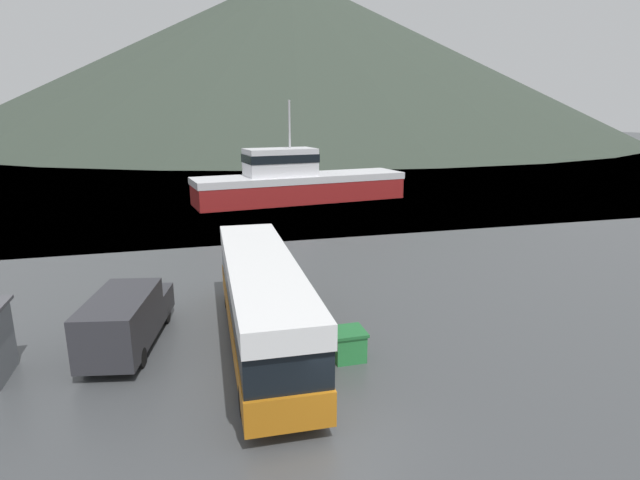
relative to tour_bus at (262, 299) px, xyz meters
The scene contains 8 objects.
ground_plane 6.70m from the tour_bus, 76.26° to the right, with size 400.00×400.00×0.00m, color #424447.
water_surface 135.69m from the tour_bus, 89.36° to the left, with size 240.00×240.00×0.00m, color slate.
hill_backdrop 176.15m from the tour_bus, 77.59° to the left, with size 228.62×228.62×56.76m, color #333D33.
tour_bus is the anchor object (origin of this frame).
delivery_van 5.19m from the tour_bus, 165.92° to the left, with size 3.20×6.49×2.25m.
fishing_boat 32.56m from the tour_bus, 75.12° to the left, with size 22.03×8.15×9.96m.
storage_bin 3.62m from the tour_bus, 32.82° to the right, with size 1.21×1.18×1.12m.
mooring_bollard 14.65m from the tour_bus, 79.82° to the left, with size 0.39×0.39×0.88m.
Camera 1 is at (-4.02, -11.35, 8.71)m, focal length 28.00 mm.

